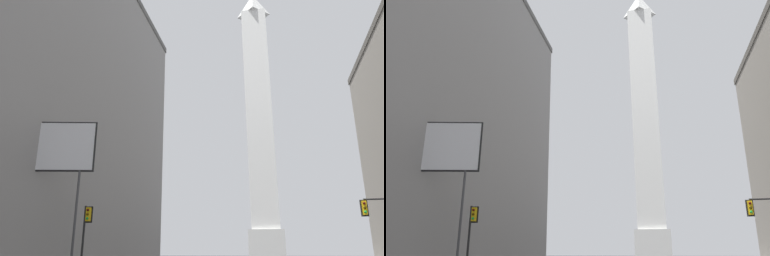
# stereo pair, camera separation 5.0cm
# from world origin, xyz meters

# --- Properties ---
(obelisk) EXTENTS (8.25, 8.25, 73.62)m
(obelisk) POSITION_xyz_m (0.00, 92.00, 35.16)
(obelisk) COLOR silver
(obelisk) RESTS_ON ground_plane
(traffic_light_mid_left) EXTENTS (0.77, 0.51, 5.50)m
(traffic_light_mid_left) POSITION_xyz_m (-13.36, 27.26, 3.63)
(traffic_light_mid_left) COLOR black
(traffic_light_mid_left) RESTS_ON ground_plane
(billboard_sign) EXTENTS (6.23, 1.65, 11.53)m
(billboard_sign) POSITION_xyz_m (-14.45, 23.13, 9.24)
(billboard_sign) COLOR #3F3F42
(billboard_sign) RESTS_ON ground_plane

